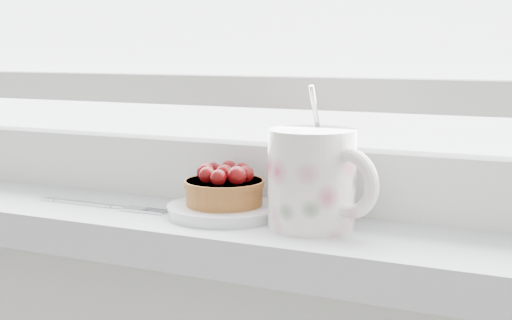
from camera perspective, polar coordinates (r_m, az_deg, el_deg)
The scene contains 4 objects.
saucer at distance 0.77m, azimuth -2.54°, elevation -4.03°, with size 0.12×0.12×0.01m, color white.
raspberry_tart at distance 0.77m, azimuth -2.53°, elevation -2.17°, with size 0.09×0.09×0.05m.
floral_mug at distance 0.71m, azimuth 4.69°, elevation -1.36°, with size 0.14×0.11×0.14m.
fork at distance 0.84m, azimuth -12.20°, elevation -3.54°, with size 0.17×0.02×0.00m.
Camera 1 is at (0.32, 1.23, 1.12)m, focal length 50.00 mm.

